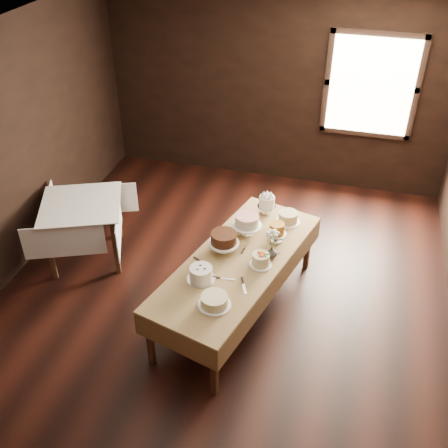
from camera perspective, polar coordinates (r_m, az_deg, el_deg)
floor at (r=5.96m, az=-0.52°, el=-8.57°), size 5.00×6.00×0.01m
ceiling at (r=4.52m, az=-0.71°, el=18.13°), size 5.00×6.00×0.01m
wall_back at (r=7.74m, az=5.68°, el=14.34°), size 5.00×0.02×2.80m
window at (r=7.52m, az=15.76°, el=14.23°), size 1.10×0.05×1.30m
display_table at (r=5.45m, az=1.50°, el=-4.31°), size 1.47×2.46×0.71m
side_table at (r=6.43m, az=-15.25°, el=1.45°), size 1.21×1.21×0.78m
cake_meringue at (r=6.08m, az=4.67°, el=2.05°), size 0.22×0.22×0.23m
cake_speckled at (r=5.96m, az=6.99°, el=0.69°), size 0.28×0.28×0.13m
cake_lattice at (r=5.71m, az=2.51°, el=-0.20°), size 0.33×0.33×0.24m
cake_caramel at (r=5.62m, az=5.75°, el=-1.06°), size 0.21×0.21×0.25m
cake_chocolate at (r=5.46m, az=-0.03°, el=-2.03°), size 0.38×0.38×0.24m
cake_flowers at (r=5.32m, az=4.03°, el=-3.95°), size 0.24×0.24×0.14m
cake_swirl at (r=5.13m, az=-2.52°, el=-5.47°), size 0.31×0.31×0.14m
cake_cream at (r=4.87m, az=-1.05°, el=-8.39°), size 0.36×0.36×0.11m
cake_server_a at (r=5.17m, az=0.42°, el=-6.01°), size 0.24×0.05×0.01m
cake_server_b at (r=5.07m, az=2.23°, el=-7.04°), size 0.12×0.23×0.01m
cake_server_c at (r=5.61m, az=2.49°, el=-2.26°), size 0.05×0.24×0.01m
cake_server_d at (r=5.52m, az=5.48°, el=-3.18°), size 0.23×0.13×0.01m
cake_server_e at (r=5.35m, az=-2.13°, el=-4.42°), size 0.22×0.14×0.01m
flower_vase at (r=5.43m, az=5.20°, el=-3.11°), size 0.17×0.17×0.12m
flower_bouquet at (r=5.32m, az=5.30°, el=-1.56°), size 0.14×0.14×0.20m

